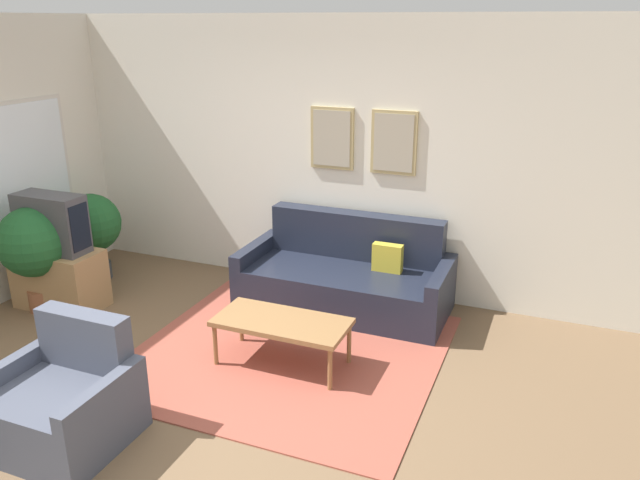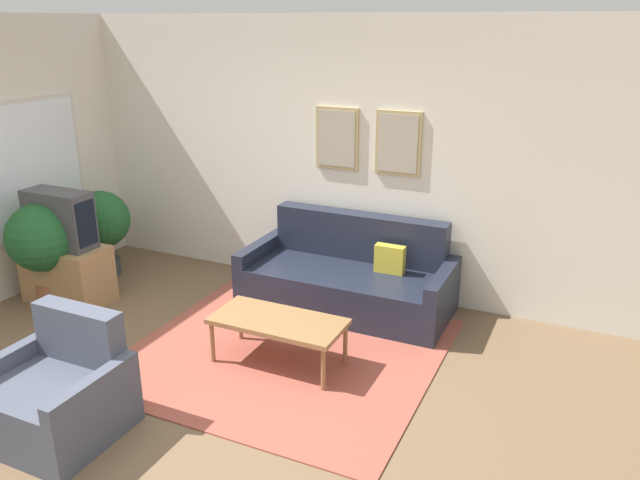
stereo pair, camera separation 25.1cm
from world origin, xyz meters
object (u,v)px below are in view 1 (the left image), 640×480
(armchair, at_px, (63,403))
(potted_plant_tall, at_px, (34,245))
(couch, at_px, (346,278))
(coffee_table, at_px, (282,324))
(tv, at_px, (52,223))

(armchair, xyz_separation_m, potted_plant_tall, (-1.63, 1.44, 0.40))
(potted_plant_tall, bearing_deg, couch, 24.08)
(coffee_table, bearing_deg, couch, 85.46)
(couch, xyz_separation_m, tv, (-2.55, -1.05, 0.56))
(armchair, height_order, potted_plant_tall, potted_plant_tall)
(couch, relative_size, coffee_table, 1.86)
(armchair, bearing_deg, coffee_table, 61.20)
(tv, bearing_deg, armchair, -45.99)
(tv, relative_size, armchair, 0.80)
(coffee_table, distance_m, potted_plant_tall, 2.58)
(coffee_table, height_order, tv, tv)
(tv, distance_m, armchair, 2.27)
(tv, bearing_deg, coffee_table, -4.46)
(armchair, distance_m, potted_plant_tall, 2.21)
(coffee_table, relative_size, potted_plant_tall, 1.04)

